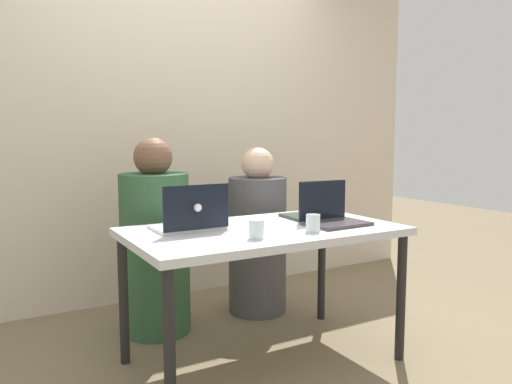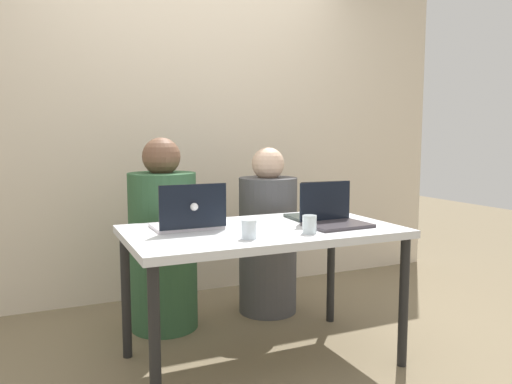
# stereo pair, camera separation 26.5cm
# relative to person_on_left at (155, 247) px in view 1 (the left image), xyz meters

# --- Properties ---
(ground_plane) EXTENTS (12.00, 12.00, 0.00)m
(ground_plane) POSITION_rel_person_on_left_xyz_m (0.36, -0.69, -0.53)
(ground_plane) COLOR #76674D
(back_wall) EXTENTS (4.50, 0.10, 2.50)m
(back_wall) POSITION_rel_person_on_left_xyz_m (0.36, 0.68, 0.72)
(back_wall) COLOR beige
(back_wall) RESTS_ON ground
(desk) EXTENTS (1.40, 0.80, 0.73)m
(desk) POSITION_rel_person_on_left_xyz_m (0.36, -0.69, 0.13)
(desk) COLOR silver
(desk) RESTS_ON ground
(person_on_left) EXTENTS (0.48, 0.48, 1.20)m
(person_on_left) POSITION_rel_person_on_left_xyz_m (0.00, 0.00, 0.00)
(person_on_left) COLOR #315937
(person_on_left) RESTS_ON ground
(person_on_right) EXTENTS (0.44, 0.44, 1.13)m
(person_on_right) POSITION_rel_person_on_left_xyz_m (0.72, 0.00, -0.03)
(person_on_right) COLOR #4C4C4E
(person_on_right) RESTS_ON ground
(laptop_back_left) EXTENTS (0.35, 0.28, 0.24)m
(laptop_back_left) POSITION_rel_person_on_left_xyz_m (0.00, -0.57, 0.25)
(laptop_back_left) COLOR silver
(laptop_back_left) RESTS_ON desk
(laptop_front_right) EXTENTS (0.33, 0.28, 0.23)m
(laptop_front_right) POSITION_rel_person_on_left_xyz_m (0.74, -0.78, 0.25)
(laptop_front_right) COLOR #393338
(laptop_front_right) RESTS_ON desk
(laptop_back_right) EXTENTS (0.30, 0.27, 0.23)m
(laptop_back_right) POSITION_rel_person_on_left_xyz_m (0.76, -0.58, 0.25)
(laptop_back_right) COLOR #333C36
(laptop_back_right) RESTS_ON desk
(water_glass_left) EXTENTS (0.07, 0.07, 0.09)m
(water_glass_left) POSITION_rel_person_on_left_xyz_m (0.19, -0.91, 0.24)
(water_glass_left) COLOR silver
(water_glass_left) RESTS_ON desk
(water_glass_right) EXTENTS (0.07, 0.07, 0.09)m
(water_glass_right) POSITION_rel_person_on_left_xyz_m (0.51, -0.92, 0.24)
(water_glass_right) COLOR silver
(water_glass_right) RESTS_ON desk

